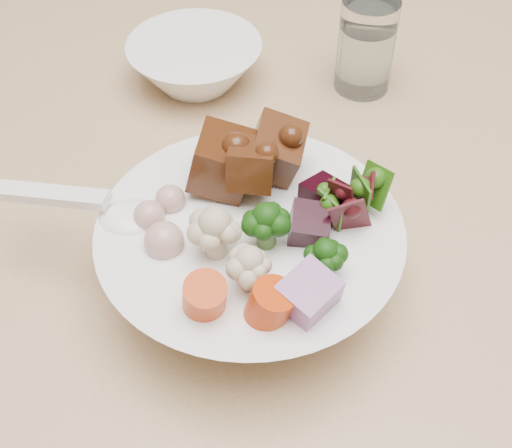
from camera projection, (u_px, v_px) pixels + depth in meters
The scene contains 6 objects.
dining_table at pixel (410, 238), 0.75m from camera, with size 1.61×0.99×0.73m.
chair_far at pixel (414, 5), 1.31m from camera, with size 0.49×0.49×0.93m.
food_bowl at pixel (252, 252), 0.58m from camera, with size 0.24×0.24×0.13m.
soup_spoon at pixel (110, 212), 0.57m from camera, with size 0.15×0.08×0.03m.
water_glass at pixel (366, 49), 0.77m from camera, with size 0.06×0.06×0.11m.
side_bowl at pixel (195, 63), 0.79m from camera, with size 0.15×0.15×0.05m, color white, non-canonical shape.
Camera 1 is at (-0.22, -0.39, 1.21)m, focal length 50.00 mm.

